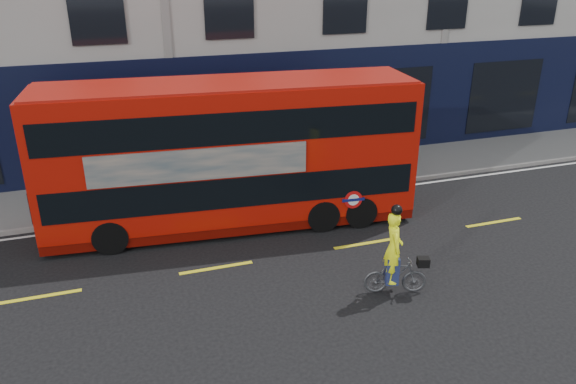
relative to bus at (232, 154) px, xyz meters
name	(u,v)px	position (x,y,z in m)	size (l,w,h in m)	color
ground	(230,302)	(-0.99, -3.79, -2.06)	(120.00, 120.00, 0.00)	black
pavement	(185,190)	(-0.99, 2.71, -2.00)	(60.00, 3.00, 0.12)	slate
kerb	(193,208)	(-0.99, 1.21, -2.00)	(60.00, 0.12, 0.13)	gray
road_edge_line	(194,214)	(-0.99, 0.91, -2.06)	(58.00, 0.10, 0.01)	silver
lane_dashes	(216,268)	(-0.99, -2.29, -2.06)	(58.00, 0.12, 0.01)	yellow
bus	(232,154)	(0.00, 0.00, 0.00)	(10.14, 3.15, 4.02)	#B71107
cyclist	(395,263)	(2.58, -4.58, -1.30)	(1.46, 0.79, 2.17)	#4D4F53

